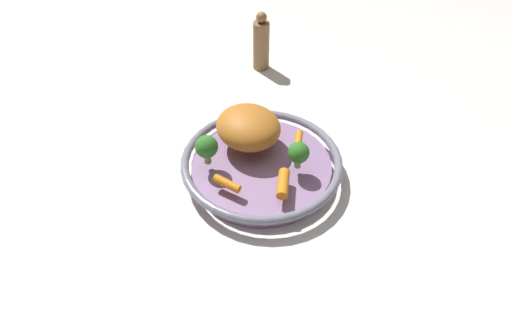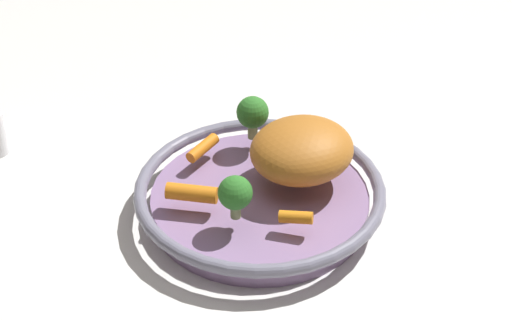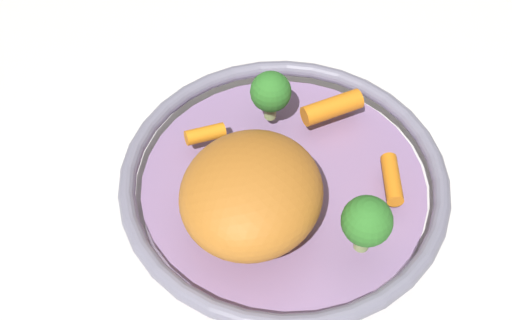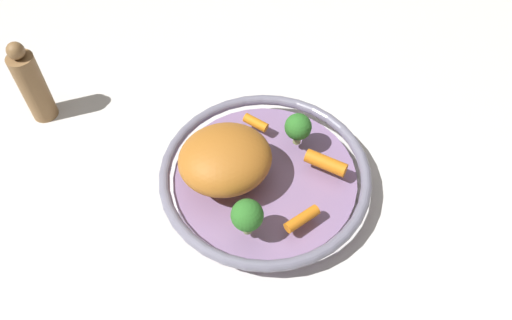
% 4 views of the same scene
% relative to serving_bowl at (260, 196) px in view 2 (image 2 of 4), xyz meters
% --- Properties ---
extents(ground_plane, '(1.98, 1.98, 0.00)m').
position_rel_serving_bowl_xyz_m(ground_plane, '(0.00, 0.00, -0.02)').
color(ground_plane, silver).
extents(serving_bowl, '(0.32, 0.32, 0.05)m').
position_rel_serving_bowl_xyz_m(serving_bowl, '(0.00, 0.00, 0.00)').
color(serving_bowl, '#8E709E').
rests_on(serving_bowl, ground_plane).
extents(roast_chicken_piece, '(0.19, 0.18, 0.07)m').
position_rel_serving_bowl_xyz_m(roast_chicken_piece, '(0.05, 0.03, 0.06)').
color(roast_chicken_piece, '#BB6D25').
rests_on(roast_chicken_piece, serving_bowl).
extents(baby_carrot_near_rim, '(0.07, 0.03, 0.02)m').
position_rel_serving_bowl_xyz_m(baby_carrot_near_rim, '(-0.08, -0.04, 0.03)').
color(baby_carrot_near_rim, orange).
rests_on(baby_carrot_near_rim, serving_bowl).
extents(baby_carrot_right, '(0.04, 0.02, 0.02)m').
position_rel_serving_bowl_xyz_m(baby_carrot_right, '(0.05, -0.08, 0.03)').
color(baby_carrot_right, orange).
rests_on(baby_carrot_right, serving_bowl).
extents(baby_carrot_center, '(0.04, 0.05, 0.02)m').
position_rel_serving_bowl_xyz_m(baby_carrot_center, '(-0.08, 0.07, 0.03)').
color(baby_carrot_center, orange).
rests_on(baby_carrot_center, serving_bowl).
extents(broccoli_floret_small, '(0.04, 0.04, 0.06)m').
position_rel_serving_bowl_xyz_m(broccoli_floret_small, '(-0.03, -0.07, 0.06)').
color(broccoli_floret_small, '#95AB66').
rests_on(broccoli_floret_small, serving_bowl).
extents(broccoli_floret_mid, '(0.04, 0.04, 0.06)m').
position_rel_serving_bowl_xyz_m(broccoli_floret_mid, '(-0.01, 0.11, 0.06)').
color(broccoli_floret_mid, '#96AB66').
rests_on(broccoli_floret_mid, serving_bowl).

